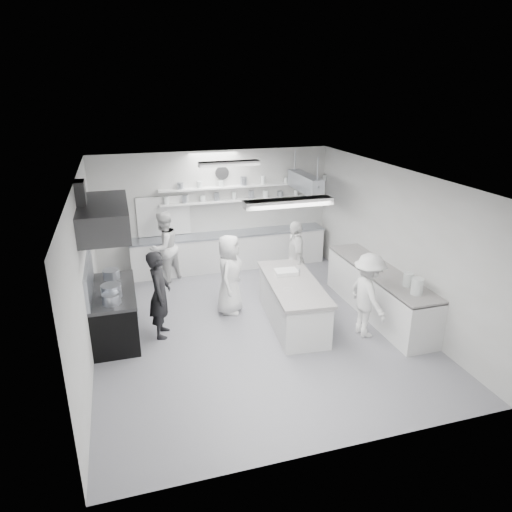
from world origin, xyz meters
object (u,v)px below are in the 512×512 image
object	(u,v)px
back_counter	(230,251)
cook_back	(164,247)
cook_stove	(160,294)
right_counter	(379,293)
stove	(115,314)
prep_island	(292,303)

from	to	relation	value
back_counter	cook_back	distance (m)	1.79
back_counter	cook_stove	bearing A→B (deg)	-124.31
right_counter	cook_stove	xyz separation A→B (m)	(-4.41, 0.38, 0.38)
back_counter	right_counter	distance (m)	4.13
stove	cook_back	xyz separation A→B (m)	(1.20, 2.41, 0.42)
prep_island	stove	bearing A→B (deg)	177.41
prep_island	cook_back	xyz separation A→B (m)	(-2.20, 2.88, 0.44)
right_counter	prep_island	world-z (taller)	right_counter
prep_island	right_counter	bearing A→B (deg)	1.54
stove	cook_back	world-z (taller)	cook_back
stove	cook_stove	distance (m)	0.96
stove	right_counter	bearing A→B (deg)	-6.52
cook_stove	cook_back	xyz separation A→B (m)	(0.36, 2.62, 0.02)
right_counter	prep_island	xyz separation A→B (m)	(-1.86, 0.12, -0.04)
back_counter	prep_island	distance (m)	3.31
back_counter	prep_island	size ratio (longest dim) A/B	2.16
right_counter	prep_island	distance (m)	1.86
right_counter	cook_back	world-z (taller)	cook_back
stove	right_counter	distance (m)	5.28
right_counter	back_counter	bearing A→B (deg)	124.65
right_counter	cook_stove	distance (m)	4.44
prep_island	cook_stove	world-z (taller)	cook_stove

